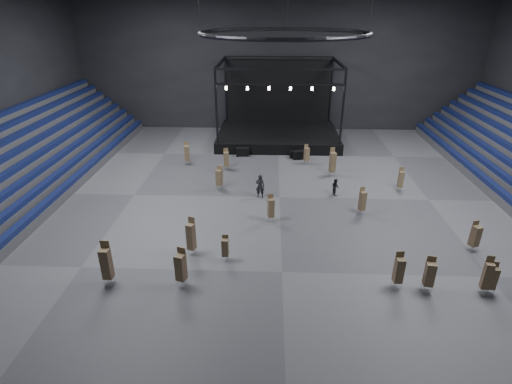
{
  "coord_description": "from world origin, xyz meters",
  "views": [
    {
      "loc": [
        -0.81,
        -30.57,
        14.81
      ],
      "look_at": [
        -1.92,
        -2.0,
        1.4
      ],
      "focal_mm": 28.0,
      "sensor_mm": 36.0,
      "label": 1
    }
  ],
  "objects_px": {
    "flight_case_mid": "(299,155)",
    "chair_stack_12": "(271,207)",
    "flight_case_left": "(243,152)",
    "stage": "(278,128)",
    "crew_member": "(335,187)",
    "chair_stack_6": "(333,162)",
    "man_center": "(260,186)",
    "chair_stack_8": "(219,177)",
    "chair_stack_9": "(492,277)",
    "chair_stack_7": "(401,179)",
    "chair_stack_2": "(362,200)",
    "chair_stack_11": "(106,263)",
    "chair_stack_10": "(475,235)",
    "chair_stack_4": "(181,267)",
    "chair_stack_5": "(307,154)",
    "chair_stack_1": "(191,236)",
    "chair_stack_14": "(225,247)",
    "chair_stack_15": "(430,273)",
    "chair_stack_13": "(187,153)",
    "chair_stack_3": "(226,159)",
    "flight_case_right": "(295,154)",
    "chair_stack_16": "(399,270)",
    "chair_stack_0": "(487,275)"
  },
  "relations": [
    {
      "from": "flight_case_mid",
      "to": "chair_stack_8",
      "type": "relative_size",
      "value": 0.62
    },
    {
      "from": "stage",
      "to": "flight_case_mid",
      "type": "distance_m",
      "value": 7.19
    },
    {
      "from": "chair_stack_8",
      "to": "crew_member",
      "type": "relative_size",
      "value": 1.46
    },
    {
      "from": "chair_stack_8",
      "to": "crew_member",
      "type": "bearing_deg",
      "value": 14.13
    },
    {
      "from": "chair_stack_3",
      "to": "chair_stack_5",
      "type": "xyz_separation_m",
      "value": [
        8.02,
        1.91,
        -0.07
      ]
    },
    {
      "from": "chair_stack_15",
      "to": "chair_stack_7",
      "type": "bearing_deg",
      "value": 88.81
    },
    {
      "from": "chair_stack_10",
      "to": "crew_member",
      "type": "relative_size",
      "value": 1.48
    },
    {
      "from": "chair_stack_4",
      "to": "chair_stack_14",
      "type": "bearing_deg",
      "value": 68.04
    },
    {
      "from": "chair_stack_6",
      "to": "chair_stack_12",
      "type": "relative_size",
      "value": 1.28
    },
    {
      "from": "chair_stack_14",
      "to": "chair_stack_15",
      "type": "xyz_separation_m",
      "value": [
        11.81,
        -2.57,
        0.23
      ]
    },
    {
      "from": "man_center",
      "to": "chair_stack_14",
      "type": "bearing_deg",
      "value": 81.66
    },
    {
      "from": "stage",
      "to": "crew_member",
      "type": "height_order",
      "value": "stage"
    },
    {
      "from": "chair_stack_3",
      "to": "crew_member",
      "type": "distance_m",
      "value": 11.3
    },
    {
      "from": "chair_stack_10",
      "to": "chair_stack_11",
      "type": "distance_m",
      "value": 23.18
    },
    {
      "from": "flight_case_left",
      "to": "chair_stack_1",
      "type": "bearing_deg",
      "value": -96.01
    },
    {
      "from": "chair_stack_8",
      "to": "crew_member",
      "type": "height_order",
      "value": "chair_stack_8"
    },
    {
      "from": "chair_stack_6",
      "to": "flight_case_right",
      "type": "bearing_deg",
      "value": 103.89
    },
    {
      "from": "chair_stack_5",
      "to": "chair_stack_16",
      "type": "distance_m",
      "value": 20.02
    },
    {
      "from": "flight_case_left",
      "to": "chair_stack_12",
      "type": "height_order",
      "value": "chair_stack_12"
    },
    {
      "from": "chair_stack_1",
      "to": "crew_member",
      "type": "distance_m",
      "value": 14.22
    },
    {
      "from": "crew_member",
      "to": "chair_stack_8",
      "type": "bearing_deg",
      "value": 66.59
    },
    {
      "from": "stage",
      "to": "chair_stack_12",
      "type": "xyz_separation_m",
      "value": [
        -0.73,
        -20.36,
        -0.31
      ]
    },
    {
      "from": "flight_case_right",
      "to": "chair_stack_11",
      "type": "height_order",
      "value": "chair_stack_11"
    },
    {
      "from": "chair_stack_7",
      "to": "chair_stack_2",
      "type": "bearing_deg",
      "value": -129.32
    },
    {
      "from": "chair_stack_7",
      "to": "chair_stack_10",
      "type": "relative_size",
      "value": 0.98
    },
    {
      "from": "chair_stack_15",
      "to": "chair_stack_16",
      "type": "height_order",
      "value": "chair_stack_16"
    },
    {
      "from": "flight_case_mid",
      "to": "chair_stack_12",
      "type": "distance_m",
      "value": 13.92
    },
    {
      "from": "chair_stack_4",
      "to": "chair_stack_5",
      "type": "height_order",
      "value": "chair_stack_4"
    },
    {
      "from": "flight_case_left",
      "to": "chair_stack_11",
      "type": "bearing_deg",
      "value": -105.76
    },
    {
      "from": "chair_stack_2",
      "to": "chair_stack_14",
      "type": "bearing_deg",
      "value": -169.86
    },
    {
      "from": "chair_stack_5",
      "to": "chair_stack_9",
      "type": "height_order",
      "value": "chair_stack_5"
    },
    {
      "from": "chair_stack_7",
      "to": "chair_stack_16",
      "type": "bearing_deg",
      "value": -102.68
    },
    {
      "from": "chair_stack_9",
      "to": "man_center",
      "type": "distance_m",
      "value": 17.9
    },
    {
      "from": "chair_stack_1",
      "to": "chair_stack_13",
      "type": "xyz_separation_m",
      "value": [
        -3.47,
        16.18,
        -0.12
      ]
    },
    {
      "from": "chair_stack_16",
      "to": "crew_member",
      "type": "xyz_separation_m",
      "value": [
        -1.81,
        12.38,
        -0.48
      ]
    },
    {
      "from": "chair_stack_9",
      "to": "flight_case_left",
      "type": "bearing_deg",
      "value": 133.75
    },
    {
      "from": "chair_stack_1",
      "to": "chair_stack_4",
      "type": "relative_size",
      "value": 1.07
    },
    {
      "from": "chair_stack_8",
      "to": "chair_stack_11",
      "type": "height_order",
      "value": "chair_stack_11"
    },
    {
      "from": "chair_stack_2",
      "to": "chair_stack_5",
      "type": "xyz_separation_m",
      "value": [
        -3.48,
        10.73,
        -0.08
      ]
    },
    {
      "from": "flight_case_right",
      "to": "chair_stack_1",
      "type": "bearing_deg",
      "value": -112.35
    },
    {
      "from": "chair_stack_6",
      "to": "chair_stack_8",
      "type": "bearing_deg",
      "value": 178.58
    },
    {
      "from": "chair_stack_3",
      "to": "chair_stack_5",
      "type": "bearing_deg",
      "value": 0.97
    },
    {
      "from": "chair_stack_12",
      "to": "chair_stack_9",
      "type": "bearing_deg",
      "value": -47.8
    },
    {
      "from": "chair_stack_4",
      "to": "chair_stack_12",
      "type": "height_order",
      "value": "chair_stack_4"
    },
    {
      "from": "chair_stack_4",
      "to": "flight_case_left",
      "type": "bearing_deg",
      "value": 103.22
    },
    {
      "from": "chair_stack_6",
      "to": "man_center",
      "type": "bearing_deg",
      "value": -163.41
    },
    {
      "from": "chair_stack_0",
      "to": "chair_stack_7",
      "type": "distance_m",
      "value": 13.81
    },
    {
      "from": "chair_stack_9",
      "to": "chair_stack_12",
      "type": "height_order",
      "value": "chair_stack_12"
    },
    {
      "from": "chair_stack_1",
      "to": "chair_stack_6",
      "type": "bearing_deg",
      "value": 72.3
    },
    {
      "from": "flight_case_right",
      "to": "chair_stack_13",
      "type": "bearing_deg",
      "value": -167.96
    }
  ]
}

